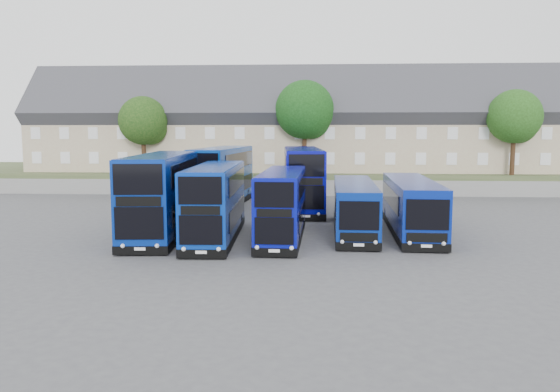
% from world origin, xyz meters
% --- Properties ---
extents(ground, '(120.00, 120.00, 0.00)m').
position_xyz_m(ground, '(0.00, 0.00, 0.00)').
color(ground, '#47474C').
rests_on(ground, ground).
extents(retaining_wall, '(70.00, 0.40, 1.50)m').
position_xyz_m(retaining_wall, '(0.00, 24.00, 0.75)').
color(retaining_wall, slate).
rests_on(retaining_wall, ground).
extents(earth_bank, '(80.00, 20.00, 2.00)m').
position_xyz_m(earth_bank, '(0.00, 34.00, 1.00)').
color(earth_bank, '#40502D').
rests_on(earth_bank, ground).
extents(terrace_row, '(66.00, 10.40, 11.20)m').
position_xyz_m(terrace_row, '(6.00, 30.00, 6.60)').
color(terrace_row, tan).
rests_on(terrace_row, earth_bank).
extents(dd_front_left, '(3.69, 12.23, 4.79)m').
position_xyz_m(dd_front_left, '(-6.27, 3.53, 2.36)').
color(dd_front_left, navy).
rests_on(dd_front_left, ground).
extents(dd_front_mid, '(2.83, 10.70, 4.22)m').
position_xyz_m(dd_front_mid, '(-2.81, 2.24, 2.07)').
color(dd_front_mid, '#08309D').
rests_on(dd_front_mid, ground).
extents(dd_front_right, '(2.55, 9.93, 3.92)m').
position_xyz_m(dd_front_right, '(1.03, 2.39, 1.92)').
color(dd_front_right, '#080F9C').
rests_on(dd_front_right, ground).
extents(dd_rear_left, '(3.78, 12.32, 4.82)m').
position_xyz_m(dd_rear_left, '(-4.65, 15.98, 2.37)').
color(dd_rear_left, '#08399B').
rests_on(dd_rear_left, ground).
extents(dd_rear_right, '(3.51, 12.28, 4.83)m').
position_xyz_m(dd_rear_right, '(2.00, 14.49, 2.37)').
color(dd_rear_right, '#07098C').
rests_on(dd_rear_right, ground).
extents(coach_east_a, '(2.75, 11.38, 3.09)m').
position_xyz_m(coach_east_a, '(5.33, 4.75, 1.51)').
color(coach_east_a, navy).
rests_on(coach_east_a, ground).
extents(coach_east_b, '(3.00, 11.96, 3.24)m').
position_xyz_m(coach_east_b, '(8.83, 4.93, 1.59)').
color(coach_east_b, navy).
rests_on(coach_east_b, ground).
extents(tree_west, '(4.80, 4.80, 7.65)m').
position_xyz_m(tree_west, '(-13.85, 25.10, 7.05)').
color(tree_west, '#382314').
rests_on(tree_west, earth_bank).
extents(tree_mid, '(5.76, 5.76, 9.18)m').
position_xyz_m(tree_mid, '(2.15, 25.60, 8.07)').
color(tree_mid, '#382314').
rests_on(tree_mid, earth_bank).
extents(tree_east, '(5.12, 5.12, 8.16)m').
position_xyz_m(tree_east, '(22.15, 25.10, 7.39)').
color(tree_east, '#382314').
rests_on(tree_east, earth_bank).
extents(tree_far, '(5.44, 5.44, 8.67)m').
position_xyz_m(tree_far, '(28.15, 32.10, 7.73)').
color(tree_far, '#382314').
rests_on(tree_far, earth_bank).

